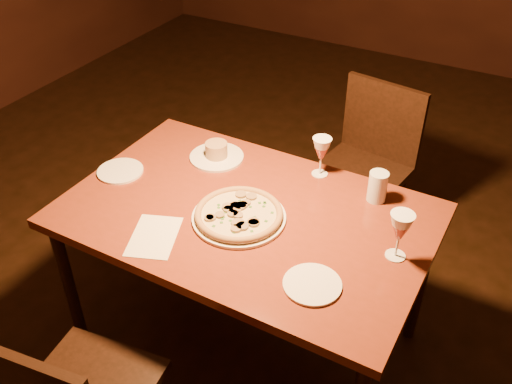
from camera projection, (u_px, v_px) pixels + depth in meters
The scene contains 11 objects.
floor at pixel (284, 330), 2.74m from camera, with size 7.00×7.00×0.00m, color black.
dining_table at pixel (247, 225), 2.29m from camera, with size 1.44×0.94×0.77m.
chair_far at pixel (367, 161), 3.00m from camera, with size 0.50×0.50×0.91m.
pizza_plate at pixel (239, 214), 2.20m from camera, with size 0.37×0.37×0.04m.
ramekin_saucer at pixel (217, 153), 2.55m from camera, with size 0.24×0.24×0.08m.
wine_glass_far at pixel (321, 157), 2.41m from camera, with size 0.08×0.08×0.18m, color #AF4C49, non-canonical shape.
wine_glass_right at pixel (399, 236), 1.99m from camera, with size 0.09×0.09×0.19m, color #AF4C49, non-canonical shape.
water_tumbler at pixel (378, 187), 2.28m from camera, with size 0.08×0.08×0.13m, color silver.
side_plate_left at pixel (120, 171), 2.47m from camera, with size 0.20×0.20×0.01m, color white.
side_plate_near at pixel (312, 284), 1.92m from camera, with size 0.20×0.20×0.01m, color white.
menu_card at pixel (154, 236), 2.13m from camera, with size 0.17×0.24×0.00m, color white.
Camera 1 is at (0.75, -1.66, 2.16)m, focal length 40.00 mm.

